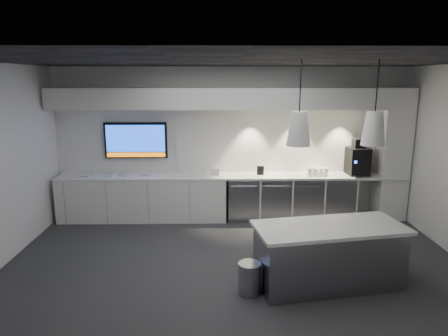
{
  "coord_description": "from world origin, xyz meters",
  "views": [
    {
      "loc": [
        -0.26,
        -5.51,
        2.76
      ],
      "look_at": [
        -0.15,
        1.1,
        1.28
      ],
      "focal_mm": 32.0,
      "sensor_mm": 36.0,
      "label": 1
    }
  ],
  "objects_px": {
    "island": "(329,255)",
    "bin": "(249,278)",
    "wall_tv": "(136,140)",
    "coffee_machine": "(358,160)"
  },
  "relations": [
    {
      "from": "wall_tv",
      "to": "coffee_machine",
      "type": "height_order",
      "value": "wall_tv"
    },
    {
      "from": "wall_tv",
      "to": "coffee_machine",
      "type": "xyz_separation_m",
      "value": [
        4.42,
        -0.25,
        -0.37
      ]
    },
    {
      "from": "island",
      "to": "wall_tv",
      "type": "bearing_deg",
      "value": 126.65
    },
    {
      "from": "island",
      "to": "coffee_machine",
      "type": "relative_size",
      "value": 2.99
    },
    {
      "from": "bin",
      "to": "wall_tv",
      "type": "bearing_deg",
      "value": 122.83
    },
    {
      "from": "island",
      "to": "bin",
      "type": "bearing_deg",
      "value": -178.62
    },
    {
      "from": "island",
      "to": "bin",
      "type": "height_order",
      "value": "island"
    },
    {
      "from": "bin",
      "to": "coffee_machine",
      "type": "bearing_deg",
      "value": 51.04
    },
    {
      "from": "bin",
      "to": "coffee_machine",
      "type": "distance_m",
      "value": 3.9
    },
    {
      "from": "island",
      "to": "bin",
      "type": "relative_size",
      "value": 5.02
    }
  ]
}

